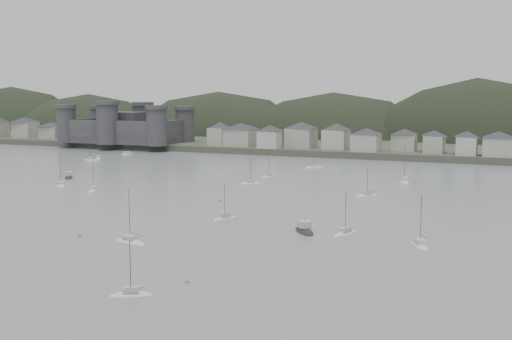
% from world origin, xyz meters
% --- Properties ---
extents(ground, '(900.00, 900.00, 0.00)m').
position_xyz_m(ground, '(0.00, 0.00, 0.00)').
color(ground, slate).
rests_on(ground, ground).
extents(far_shore_land, '(900.00, 250.00, 3.00)m').
position_xyz_m(far_shore_land, '(0.00, 295.00, 1.50)').
color(far_shore_land, '#383D2D').
rests_on(far_shore_land, ground).
extents(forested_ridge, '(851.55, 103.94, 102.57)m').
position_xyz_m(forested_ridge, '(4.83, 269.40, -11.28)').
color(forested_ridge, black).
rests_on(forested_ridge, ground).
extents(castle, '(66.00, 43.00, 20.00)m').
position_xyz_m(castle, '(-120.00, 179.80, 10.96)').
color(castle, '#2F2F32').
rests_on(castle, far_shore_land).
extents(waterfront_town, '(451.48, 28.46, 12.92)m').
position_xyz_m(waterfront_town, '(50.59, 183.34, 8.66)').
color(waterfront_town, '#99958C').
rests_on(waterfront_town, far_shore_land).
extents(sailboat_lead, '(5.35, 8.37, 10.94)m').
position_xyz_m(sailboat_lead, '(-43.31, 54.26, 0.18)').
color(sailboat_lead, silver).
rests_on(sailboat_lead, ground).
extents(moored_fleet, '(261.49, 176.30, 13.28)m').
position_xyz_m(moored_fleet, '(-17.64, 64.87, 0.18)').
color(moored_fleet, silver).
rests_on(moored_fleet, ground).
extents(motor_launch_near, '(7.35, 8.56, 3.99)m').
position_xyz_m(motor_launch_near, '(30.88, 28.05, 0.29)').
color(motor_launch_near, black).
rests_on(motor_launch_near, ground).
extents(motor_launch_far, '(6.86, 7.40, 3.79)m').
position_xyz_m(motor_launch_far, '(-68.86, 73.37, 0.29)').
color(motor_launch_far, black).
rests_on(motor_launch_far, ground).
extents(mooring_buoys, '(172.13, 133.89, 0.70)m').
position_xyz_m(mooring_buoys, '(-0.38, 53.42, 0.15)').
color(mooring_buoys, '#CE6644').
rests_on(mooring_buoys, ground).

